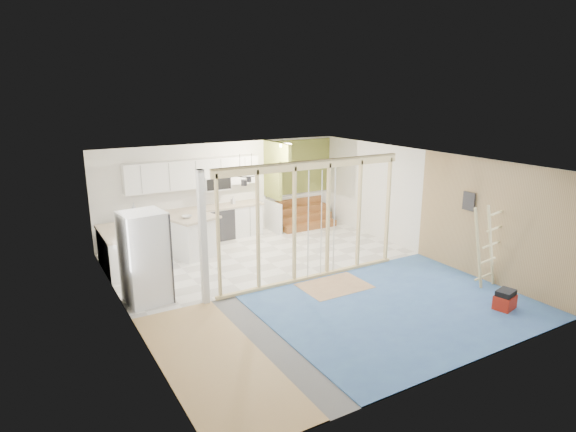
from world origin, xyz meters
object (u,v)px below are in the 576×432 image
island (192,237)px  toolbox (505,300)px  ladder (486,247)px  fridge (145,258)px

island → toolbox: island is taller
island → ladder: bearing=-65.2°
toolbox → ladder: bearing=47.6°
fridge → toolbox: fridge is taller
fridge → ladder: bearing=-31.0°
fridge → toolbox: bearing=-39.6°
fridge → island: 2.67m
fridge → island: bearing=45.2°
toolbox → ladder: 1.24m
island → toolbox: bearing=-73.1°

